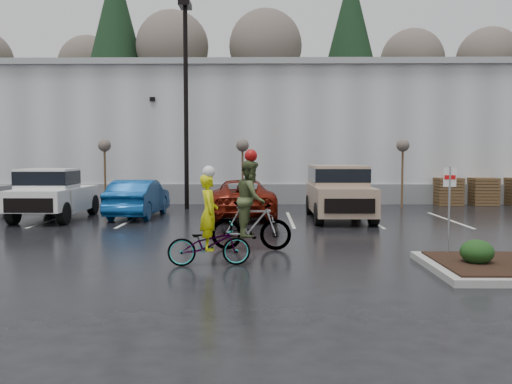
{
  "coord_description": "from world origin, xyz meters",
  "views": [
    {
      "loc": [
        -0.57,
        -12.44,
        2.49
      ],
      "look_at": [
        -0.77,
        4.52,
        1.3
      ],
      "focal_mm": 38.0,
      "sensor_mm": 36.0,
      "label": 1
    }
  ],
  "objects_px": {
    "car_red": "(242,198)",
    "cyclist_hivis": "(209,235)",
    "cyclist_olive": "(251,214)",
    "car_blue": "(139,198)",
    "suv_tan": "(339,192)",
    "sapling_mid": "(243,149)",
    "fire_lane_sign": "(449,201)",
    "sapling_west": "(105,149)",
    "pallet_stack_b": "(483,191)",
    "pallet_stack_a": "(448,191)",
    "lamppost": "(186,83)",
    "sapling_east": "(403,149)",
    "pickup_white": "(57,193)"
  },
  "relations": [
    {
      "from": "car_red",
      "to": "cyclist_hivis",
      "type": "xyz_separation_m",
      "value": [
        -0.38,
        -9.43,
        -0.05
      ]
    },
    {
      "from": "cyclist_olive",
      "to": "car_blue",
      "type": "bearing_deg",
      "value": 35.64
    },
    {
      "from": "car_blue",
      "to": "suv_tan",
      "type": "bearing_deg",
      "value": 176.65
    },
    {
      "from": "sapling_mid",
      "to": "fire_lane_sign",
      "type": "height_order",
      "value": "sapling_mid"
    },
    {
      "from": "sapling_west",
      "to": "pallet_stack_b",
      "type": "height_order",
      "value": "sapling_west"
    },
    {
      "from": "pallet_stack_b",
      "to": "car_blue",
      "type": "bearing_deg",
      "value": -162.23
    },
    {
      "from": "sapling_west",
      "to": "cyclist_olive",
      "type": "distance_m",
      "value": 13.65
    },
    {
      "from": "sapling_west",
      "to": "pallet_stack_b",
      "type": "bearing_deg",
      "value": 3.14
    },
    {
      "from": "sapling_west",
      "to": "car_blue",
      "type": "relative_size",
      "value": 0.71
    },
    {
      "from": "pallet_stack_a",
      "to": "suv_tan",
      "type": "xyz_separation_m",
      "value": [
        -6.14,
        -5.82,
        0.35
      ]
    },
    {
      "from": "lamppost",
      "to": "sapling_east",
      "type": "xyz_separation_m",
      "value": [
        10.0,
        1.0,
        -2.96
      ]
    },
    {
      "from": "fire_lane_sign",
      "to": "sapling_mid",
      "type": "bearing_deg",
      "value": 112.49
    },
    {
      "from": "lamppost",
      "to": "fire_lane_sign",
      "type": "distance_m",
      "value": 14.78
    },
    {
      "from": "pallet_stack_b",
      "to": "car_red",
      "type": "height_order",
      "value": "car_red"
    },
    {
      "from": "sapling_mid",
      "to": "cyclist_hivis",
      "type": "height_order",
      "value": "sapling_mid"
    },
    {
      "from": "lamppost",
      "to": "car_blue",
      "type": "height_order",
      "value": "lamppost"
    },
    {
      "from": "pickup_white",
      "to": "car_red",
      "type": "xyz_separation_m",
      "value": [
        7.12,
        0.64,
        -0.24
      ]
    },
    {
      "from": "cyclist_hivis",
      "to": "car_blue",
      "type": "bearing_deg",
      "value": 13.83
    },
    {
      "from": "pallet_stack_b",
      "to": "fire_lane_sign",
      "type": "xyz_separation_m",
      "value": [
        -6.4,
        -13.8,
        0.73
      ]
    },
    {
      "from": "sapling_west",
      "to": "pallet_stack_a",
      "type": "distance_m",
      "value": 16.66
    },
    {
      "from": "pallet_stack_b",
      "to": "cyclist_hivis",
      "type": "xyz_separation_m",
      "value": [
        -11.96,
        -14.49,
        0.02
      ]
    },
    {
      "from": "pallet_stack_b",
      "to": "suv_tan",
      "type": "height_order",
      "value": "suv_tan"
    },
    {
      "from": "sapling_mid",
      "to": "pickup_white",
      "type": "distance_m",
      "value": 8.61
    },
    {
      "from": "pallet_stack_b",
      "to": "sapling_east",
      "type": "bearing_deg",
      "value": -166.61
    },
    {
      "from": "car_blue",
      "to": "car_red",
      "type": "xyz_separation_m",
      "value": [
        4.12,
        -0.03,
        0.0
      ]
    },
    {
      "from": "pallet_stack_b",
      "to": "cyclist_olive",
      "type": "height_order",
      "value": "cyclist_olive"
    },
    {
      "from": "pickup_white",
      "to": "cyclist_olive",
      "type": "relative_size",
      "value": 1.99
    },
    {
      "from": "car_blue",
      "to": "suv_tan",
      "type": "distance_m",
      "value": 7.91
    },
    {
      "from": "sapling_west",
      "to": "sapling_east",
      "type": "bearing_deg",
      "value": 0.0
    },
    {
      "from": "car_blue",
      "to": "cyclist_olive",
      "type": "distance_m",
      "value": 8.79
    },
    {
      "from": "cyclist_olive",
      "to": "fire_lane_sign",
      "type": "bearing_deg",
      "value": -101.78
    },
    {
      "from": "lamppost",
      "to": "cyclist_hivis",
      "type": "height_order",
      "value": "lamppost"
    },
    {
      "from": "sapling_west",
      "to": "lamppost",
      "type": "bearing_deg",
      "value": -14.04
    },
    {
      "from": "fire_lane_sign",
      "to": "pallet_stack_a",
      "type": "bearing_deg",
      "value": 71.19
    },
    {
      "from": "pickup_white",
      "to": "suv_tan",
      "type": "bearing_deg",
      "value": -0.63
    },
    {
      "from": "fire_lane_sign",
      "to": "cyclist_olive",
      "type": "bearing_deg",
      "value": 164.42
    },
    {
      "from": "pickup_white",
      "to": "suv_tan",
      "type": "height_order",
      "value": "suv_tan"
    },
    {
      "from": "fire_lane_sign",
      "to": "suv_tan",
      "type": "xyz_separation_m",
      "value": [
        -1.44,
        7.98,
        -0.38
      ]
    },
    {
      "from": "sapling_east",
      "to": "car_blue",
      "type": "distance_m",
      "value": 12.35
    },
    {
      "from": "pallet_stack_a",
      "to": "fire_lane_sign",
      "type": "bearing_deg",
      "value": -108.81
    },
    {
      "from": "sapling_west",
      "to": "car_blue",
      "type": "bearing_deg",
      "value": -58.21
    },
    {
      "from": "sapling_west",
      "to": "cyclist_hivis",
      "type": "bearing_deg",
      "value": -65.17
    },
    {
      "from": "pallet_stack_b",
      "to": "car_blue",
      "type": "distance_m",
      "value": 16.49
    },
    {
      "from": "cyclist_hivis",
      "to": "cyclist_olive",
      "type": "relative_size",
      "value": 0.85
    },
    {
      "from": "pallet_stack_a",
      "to": "pallet_stack_b",
      "type": "bearing_deg",
      "value": 0.0
    },
    {
      "from": "sapling_east",
      "to": "suv_tan",
      "type": "bearing_deg",
      "value": -127.05
    },
    {
      "from": "lamppost",
      "to": "pallet_stack_a",
      "type": "xyz_separation_m",
      "value": [
        12.5,
        2.0,
        -5.01
      ]
    },
    {
      "from": "pallet_stack_a",
      "to": "cyclist_hivis",
      "type": "distance_m",
      "value": 17.75
    },
    {
      "from": "cyclist_olive",
      "to": "pallet_stack_b",
      "type": "bearing_deg",
      "value": -37.71
    },
    {
      "from": "pallet_stack_a",
      "to": "fire_lane_sign",
      "type": "height_order",
      "value": "fire_lane_sign"
    }
  ]
}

